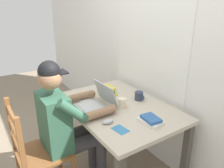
% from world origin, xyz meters
% --- Properties ---
extents(ground_plane, '(8.00, 8.00, 0.00)m').
position_xyz_m(ground_plane, '(0.00, 0.00, 0.00)').
color(ground_plane, gray).
extents(back_wall, '(6.00, 0.08, 2.60)m').
position_xyz_m(back_wall, '(-0.00, 0.49, 1.30)').
color(back_wall, silver).
rests_on(back_wall, ground).
extents(desk, '(1.20, 0.83, 0.74)m').
position_xyz_m(desk, '(0.00, 0.00, 0.64)').
color(desk, '#BCB29E').
rests_on(desk, ground).
extents(seated_person, '(0.50, 0.60, 1.24)m').
position_xyz_m(seated_person, '(-0.09, -0.49, 0.68)').
color(seated_person, '#2D5642').
rests_on(seated_person, ground).
extents(wooden_chair, '(0.42, 0.42, 0.94)m').
position_xyz_m(wooden_chair, '(-0.09, -0.77, 0.46)').
color(wooden_chair, brown).
rests_on(wooden_chair, ground).
extents(laptop, '(0.33, 0.31, 0.23)m').
position_xyz_m(laptop, '(-0.07, -0.18, 0.79)').
color(laptop, '#ADAFB2').
rests_on(laptop, desk).
extents(computer_mouse, '(0.06, 0.10, 0.03)m').
position_xyz_m(computer_mouse, '(0.22, -0.25, 0.76)').
color(computer_mouse, '#ADAFB2').
rests_on(computer_mouse, desk).
extents(coffee_mug_white, '(0.11, 0.08, 0.09)m').
position_xyz_m(coffee_mug_white, '(0.05, 0.01, 0.78)').
color(coffee_mug_white, beige).
rests_on(coffee_mug_white, desk).
extents(coffee_mug_dark, '(0.12, 0.08, 0.09)m').
position_xyz_m(coffee_mug_dark, '(0.01, 0.25, 0.78)').
color(coffee_mug_dark, '#2D384C').
rests_on(coffee_mug_dark, desk).
extents(book_stack_main, '(0.19, 0.15, 0.08)m').
position_xyz_m(book_stack_main, '(-0.29, 0.06, 0.78)').
color(book_stack_main, gold).
rests_on(book_stack_main, desk).
extents(book_stack_side, '(0.21, 0.14, 0.05)m').
position_xyz_m(book_stack_side, '(0.40, 0.04, 0.76)').
color(book_stack_side, white).
rests_on(book_stack_side, desk).
extents(paper_pile_near_laptop, '(0.25, 0.22, 0.01)m').
position_xyz_m(paper_pile_near_laptop, '(-0.19, -0.21, 0.75)').
color(paper_pile_near_laptop, white).
rests_on(paper_pile_near_laptop, desk).
extents(landscape_photo_print, '(0.14, 0.10, 0.00)m').
position_xyz_m(landscape_photo_print, '(0.35, -0.22, 0.74)').
color(landscape_photo_print, teal).
rests_on(landscape_photo_print, desk).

